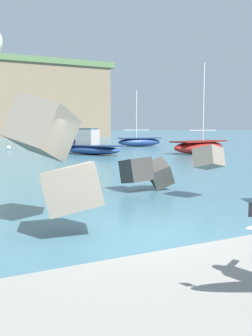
{
  "coord_description": "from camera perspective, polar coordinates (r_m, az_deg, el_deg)",
  "views": [
    {
      "loc": [
        -3.87,
        -7.16,
        2.33
      ],
      "look_at": [
        0.12,
        0.5,
        1.4
      ],
      "focal_mm": 41.26,
      "sensor_mm": 36.0,
      "label": 1
    }
  ],
  "objects": [
    {
      "name": "boat_far_left",
      "position": [
        32.37,
        -5.25,
        3.18
      ],
      "size": [
        4.3,
        5.97,
        2.19
      ],
      "color": "navy",
      "rests_on": "ground"
    },
    {
      "name": "boat_mid_right",
      "position": [
        43.23,
        -9.48,
        3.94
      ],
      "size": [
        4.56,
        4.6,
        2.22
      ],
      "color": "navy",
      "rests_on": "ground"
    },
    {
      "name": "boat_far_centre",
      "position": [
        45.25,
        2.0,
        3.92
      ],
      "size": [
        5.45,
        2.42,
        6.43
      ],
      "color": "navy",
      "rests_on": "ground"
    },
    {
      "name": "mooring_buoy_inner",
      "position": [
        40.09,
        -16.94,
        2.87
      ],
      "size": [
        0.44,
        0.44,
        0.44
      ],
      "color": "silver",
      "rests_on": "ground"
    },
    {
      "name": "breakwater_jetty",
      "position": [
        9.11,
        -15.55,
        -1.36
      ],
      "size": [
        30.68,
        7.43,
        3.14
      ],
      "color": "#4C4944",
      "rests_on": "ground"
    },
    {
      "name": "boat_mid_centre",
      "position": [
        34.16,
        10.77,
        3.16
      ],
      "size": [
        6.54,
        3.53,
        7.78
      ],
      "color": "maroon",
      "rests_on": "ground"
    },
    {
      "name": "ground_plane",
      "position": [
        8.47,
        0.85,
        -9.83
      ],
      "size": [
        400.0,
        400.0,
        0.0
      ],
      "primitive_type": "plane",
      "color": "#42707F"
    }
  ]
}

